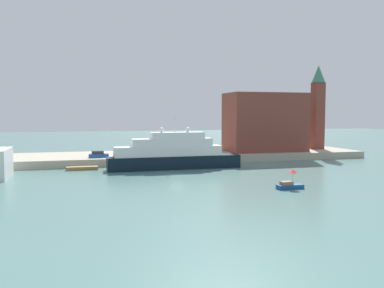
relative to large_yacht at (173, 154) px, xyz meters
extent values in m
plane|color=slate|center=(-1.36, -9.09, -3.14)|extent=(400.00, 400.00, 0.00)
cube|color=#ADA38E|center=(-1.36, 16.98, -2.26)|extent=(110.00, 20.14, 1.75)
cube|color=black|center=(0.44, 0.00, -1.74)|extent=(28.44, 4.04, 2.79)
cube|color=white|center=(-0.99, 0.00, 0.70)|extent=(22.75, 3.72, 2.10)
cube|color=white|center=(-0.13, 0.00, 2.55)|extent=(17.06, 3.39, 1.61)
cube|color=white|center=(1.00, 0.00, 4.02)|extent=(11.38, 3.07, 1.32)
cylinder|color=silver|center=(0.44, 0.00, 6.61)|extent=(0.16, 0.16, 3.87)
sphere|color=white|center=(3.28, 0.00, 5.18)|extent=(1.01, 1.01, 1.01)
sphere|color=white|center=(-2.41, 0.00, 5.18)|extent=(1.01, 1.01, 1.01)
cube|color=navy|center=(12.36, -27.56, -2.79)|extent=(4.16, 1.55, 0.68)
cube|color=#8C6647|center=(11.73, -27.56, -2.19)|extent=(1.83, 1.24, 0.53)
cylinder|color=#B2B2B2|center=(12.77, -27.56, -1.53)|extent=(0.06, 0.06, 1.84)
cone|color=red|center=(12.77, -27.56, -0.34)|extent=(1.56, 1.56, 0.54)
cube|color=olive|center=(-18.60, 3.74, -2.79)|extent=(6.42, 1.82, 0.70)
cube|color=brown|center=(28.70, 15.06, 6.30)|extent=(20.61, 10.75, 15.37)
cube|color=brown|center=(45.88, 17.12, 7.93)|extent=(2.94, 2.94, 18.62)
cone|color=#387A5B|center=(45.88, 17.12, 19.63)|extent=(3.82, 3.82, 4.78)
cube|color=#1E4C99|center=(-14.83, 10.90, -0.98)|extent=(4.42, 1.88, 0.80)
cube|color=#262D33|center=(-15.05, 10.90, -0.23)|extent=(2.65, 1.69, 0.70)
cylinder|color=#4C4C4C|center=(-11.07, 8.87, -0.64)|extent=(0.36, 0.36, 1.48)
sphere|color=tan|center=(-11.07, 8.87, 0.22)|extent=(0.24, 0.24, 0.24)
cylinder|color=black|center=(2.97, 8.19, -1.06)|extent=(0.53, 0.53, 0.64)
camera|label=1|loc=(-19.71, -84.31, 8.67)|focal=38.33mm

